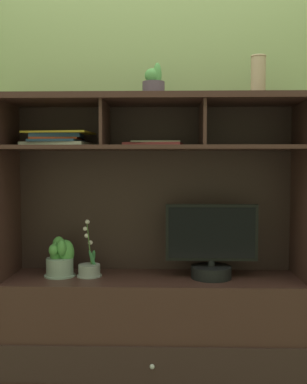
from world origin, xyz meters
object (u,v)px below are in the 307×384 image
at_px(potted_orchid, 89,268).
at_px(media_console, 154,287).
at_px(potted_succulent, 153,85).
at_px(magazine_stack_centre, 58,140).
at_px(potted_fern, 61,259).
at_px(ceramic_vase, 258,75).
at_px(tv_monitor, 211,247).
at_px(magazine_stack_left, 154,144).

bearing_deg(potted_orchid, media_console, 1.44).
bearing_deg(potted_succulent, magazine_stack_centre, 176.77).
bearing_deg(media_console, potted_succulent, -110.90).
height_order(media_console, magazine_stack_centre, media_console).
height_order(potted_fern, magazine_stack_centre, magazine_stack_centre).
relative_size(magazine_stack_centre, ceramic_vase, 1.86).
relative_size(potted_orchid, potted_fern, 1.47).
bearing_deg(potted_fern, potted_orchid, -1.00).
height_order(tv_monitor, magazine_stack_left, magazine_stack_left).
bearing_deg(ceramic_vase, potted_orchid, 178.59).
height_order(magazine_stack_centre, ceramic_vase, ceramic_vase).
bearing_deg(magazine_stack_left, potted_succulent, -94.76).
height_order(potted_orchid, ceramic_vase, ceramic_vase).
relative_size(media_console, potted_orchid, 5.38).
xyz_separation_m(potted_succulent, ceramic_vase, (0.53, -0.03, 0.04)).
relative_size(potted_succulent, ceramic_vase, 0.86).
relative_size(potted_fern, potted_succulent, 1.19).
relative_size(tv_monitor, potted_fern, 2.30).
xyz_separation_m(media_console, magazine_stack_left, (0.00, 0.03, 0.75)).
bearing_deg(media_console, ceramic_vase, -3.24).
xyz_separation_m(media_console, ceramic_vase, (0.52, -0.03, 1.08)).
xyz_separation_m(magazine_stack_centre, potted_succulent, (0.50, -0.03, 0.28)).
bearing_deg(tv_monitor, ceramic_vase, 0.18).
distance_m(magazine_stack_left, magazine_stack_centre, 0.51).
bearing_deg(ceramic_vase, magazine_stack_left, 173.87).
bearing_deg(ceramic_vase, potted_succulent, 176.93).
height_order(potted_orchid, magazine_stack_centre, magazine_stack_centre).
bearing_deg(potted_fern, magazine_stack_left, 3.78).
distance_m(potted_orchid, potted_succulent, 1.01).
xyz_separation_m(tv_monitor, potted_succulent, (-0.30, 0.03, 0.83)).
distance_m(magazine_stack_centre, potted_succulent, 0.57).
bearing_deg(magazine_stack_centre, potted_succulent, -3.23).
xyz_separation_m(tv_monitor, ceramic_vase, (0.23, 0.00, 0.87)).
bearing_deg(magazine_stack_left, media_console, -93.80).
distance_m(potted_orchid, magazine_stack_centre, 0.69).
xyz_separation_m(tv_monitor, magazine_stack_left, (-0.30, 0.06, 0.53)).
xyz_separation_m(tv_monitor, potted_orchid, (-0.63, 0.02, -0.12)).
distance_m(media_console, potted_orchid, 0.35).
height_order(tv_monitor, magazine_stack_centre, magazine_stack_centre).
xyz_separation_m(magazine_stack_left, magazine_stack_centre, (-0.51, 0.00, 0.02)).
bearing_deg(media_console, potted_orchid, -178.56).
bearing_deg(potted_succulent, potted_orchid, -178.82).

